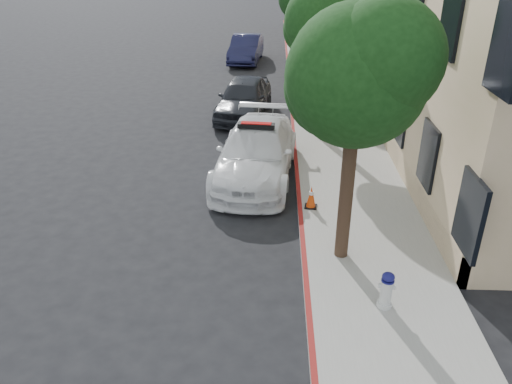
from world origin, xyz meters
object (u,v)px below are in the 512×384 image
object	(u,v)px
fire_hydrant	(386,290)
police_car	(256,152)
parked_car_far	(246,49)
traffic_cone	(311,197)
parked_car_mid	(244,98)

from	to	relation	value
fire_hydrant	police_car	bearing A→B (deg)	122.88
parked_car_far	police_car	bearing A→B (deg)	-81.14
police_car	fire_hydrant	bearing A→B (deg)	-60.72
parked_car_far	traffic_cone	size ratio (longest dim) A/B	7.52
parked_car_far	fire_hydrant	xyz separation A→B (m)	(3.97, -22.45, -0.24)
parked_car_mid	traffic_cone	bearing A→B (deg)	-66.88
police_car	parked_car_far	bearing A→B (deg)	99.78
parked_car_far	fire_hydrant	world-z (taller)	parked_car_far
parked_car_far	fire_hydrant	bearing A→B (deg)	-75.39
fire_hydrant	parked_car_mid	bearing A→B (deg)	115.09
parked_car_mid	fire_hydrant	bearing A→B (deg)	-66.56
parked_car_mid	police_car	bearing A→B (deg)	-75.55
traffic_cone	police_car	bearing A→B (deg)	124.87
parked_car_mid	fire_hydrant	xyz separation A→B (m)	(3.48, -12.14, -0.26)
police_car	parked_car_far	xyz separation A→B (m)	(-1.21, 16.19, -0.03)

